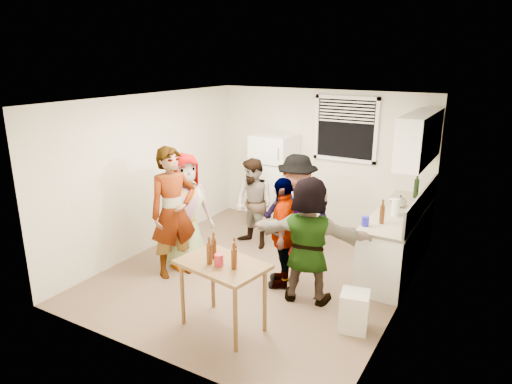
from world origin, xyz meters
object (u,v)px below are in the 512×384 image
Objects in this scene: guest_orange at (306,299)px; refrigerator at (274,181)px; trash_bin at (354,310)px; kettle at (400,207)px; guest_grey at (187,265)px; guest_back_left at (254,246)px; wine_bottle at (415,198)px; serving_table at (224,327)px; blue_cup at (365,226)px; guest_back_right at (295,258)px; guest_black at (282,284)px; beer_bottle_counter at (381,223)px; beer_bottle_table at (210,264)px; red_cup at (219,265)px; guest_stripe at (177,273)px.

refrigerator is at bearing -64.96° from guest_orange.
guest_orange is (-0.75, 0.35, -0.25)m from trash_bin.
kettle is 0.14× the size of guest_grey.
refrigerator is 3.59m from trash_bin.
guest_back_left is (0.51, 1.14, 0.00)m from guest_grey.
serving_table is at bearing -112.65° from wine_bottle.
blue_cup is 0.13× the size of serving_table.
guest_back_right is at bearing -69.96° from guest_orange.
guest_orange is at bearing 43.90° from guest_black.
guest_back_left is at bearing -149.73° from kettle.
beer_bottle_counter reaches higher than serving_table.
kettle is 0.15× the size of guest_black.
guest_orange is at bearing -127.99° from blue_cup.
refrigerator is 7.21× the size of kettle.
guest_orange is (-0.83, -2.28, -0.90)m from wine_bottle.
guest_black is at bearing -57.45° from guest_grey.
refrigerator is at bearing -178.84° from wine_bottle.
guest_back_right is (-1.39, -0.61, -0.90)m from kettle.
kettle is 0.24× the size of serving_table.
beer_bottle_counter is at bearing 57.19° from serving_table.
beer_bottle_table is 2.39m from guest_back_right.
red_cup is 2.02m from guest_grey.
guest_grey is at bearing 137.38° from beer_bottle_table.
kettle is at bearing 119.42° from guest_black.
wine_bottle is 0.16× the size of guest_stripe.
serving_table is 0.59× the size of guest_orange.
guest_orange is at bearing -128.05° from beer_bottle_counter.
guest_back_left is (0.19, -1.06, -0.85)m from refrigerator.
kettle is at bearing 78.41° from blue_cup.
kettle is 0.14× the size of guest_back_right.
serving_table is at bearing -122.81° from beer_bottle_counter.
trash_bin is at bearing -64.29° from guest_stripe.
serving_table is 7.35× the size of red_cup.
beer_bottle_counter is at bearing 56.24° from beer_bottle_table.
guest_back_right is (1.28, 1.34, 0.00)m from guest_stripe.
refrigerator is at bearing -170.76° from guest_black.
kettle is 0.78× the size of wine_bottle.
refrigerator is 2.92m from guest_orange.
trash_bin is 0.48× the size of serving_table.
red_cup is 0.09× the size of guest_back_left.
guest_stripe is 1.97m from guest_orange.
wine_bottle is 1.22× the size of beer_bottle_counter.
red_cup is 0.07× the size of guest_stripe.
wine_bottle reaches higher than guest_stripe.
beer_bottle_table is 0.14× the size of guest_grey.
kettle is 3.18m from beer_bottle_table.
serving_table is 1.80m from guest_grey.
wine_bottle reaches higher than beer_bottle_counter.
beer_bottle_counter is 0.53× the size of trash_bin.
beer_bottle_table is (-1.20, -1.83, -0.08)m from blue_cup.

